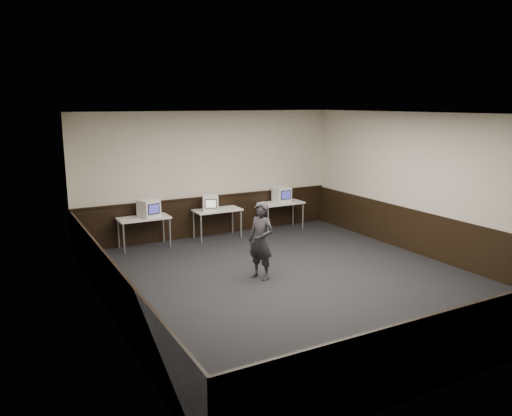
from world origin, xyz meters
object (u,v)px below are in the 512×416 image
Objects in this scene: emac_center at (210,203)px; emac_right at (282,194)px; desk_left at (144,220)px; emac_left at (149,208)px; desk_center at (217,212)px; person at (261,241)px; desk_right at (281,205)px.

emac_right reaches higher than emac_center.
emac_center reaches higher than desk_left.
emac_right is at bearing -14.83° from emac_left.
emac_right reaches higher than desk_center.
emac_right is at bearing 118.85° from person.
desk_left is 0.31m from emac_left.
desk_center is 3.20m from person.
desk_left is 2.36× the size of emac_center.
desk_left is at bearing 180.00° from desk_center.
person is (-0.48, -3.16, 0.09)m from desk_center.
emac_center is at bearing 150.98° from person.
desk_left is 2.25× the size of emac_left.
person is at bearing -65.87° from desk_left.
emac_left reaches higher than emac_center.
person reaches higher than emac_center.
desk_center is at bearing -179.04° from emac_right.
emac_right is (3.72, 0.08, -0.00)m from emac_left.
emac_right is at bearing 45.77° from desk_right.
desk_right is 2.25× the size of emac_left.
person reaches higher than emac_left.
emac_left is (-1.78, -0.04, 0.28)m from desk_center.
emac_center is (1.57, -0.01, -0.02)m from emac_left.
desk_left is 1.90m from desk_center.
person reaches higher than desk_center.
person is at bearing -127.36° from emac_right.
desk_center is 1.00× the size of desk_right.
desk_center is 2.71× the size of emac_right.
emac_center is at bearing -166.33° from desk_center.
emac_left is at bearing -179.02° from emac_right.
emac_left is at bearing 178.49° from person.
emac_right reaches higher than desk_left.
person reaches higher than desk_right.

